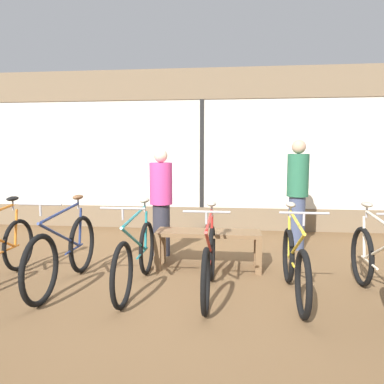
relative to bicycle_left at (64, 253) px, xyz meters
name	(u,v)px	position (x,y,z in m)	size (l,w,h in m)	color
ground_plane	(176,288)	(1.32, 0.07, -0.40)	(24.00, 24.00, 0.00)	brown
shop_back_wall	(202,148)	(1.32, 3.43, 1.24)	(12.00, 0.08, 3.20)	#7A664C
bicycle_left	(64,253)	(0.00, 0.00, 0.00)	(0.46, 1.81, 1.05)	black
bicycle_center_left	(136,256)	(0.86, 0.03, -0.02)	(0.46, 1.75, 1.02)	black
bicycle_center_right	(209,262)	(1.71, -0.07, -0.03)	(0.46, 1.65, 1.01)	black
bicycle_right	(295,264)	(2.63, -0.04, -0.04)	(0.46, 1.65, 1.01)	black
bicycle_far_right	(379,267)	(3.48, -0.10, -0.02)	(0.46, 1.76, 1.03)	black
display_bench	(208,238)	(1.63, 0.85, 0.02)	(1.40, 0.44, 0.52)	brown
customer_near_rack	(161,199)	(0.87, 1.45, 0.47)	(0.42, 0.54, 1.62)	#2D2D38
customer_by_window	(297,192)	(2.98, 2.05, 0.53)	(0.46, 0.46, 1.76)	#424C6B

